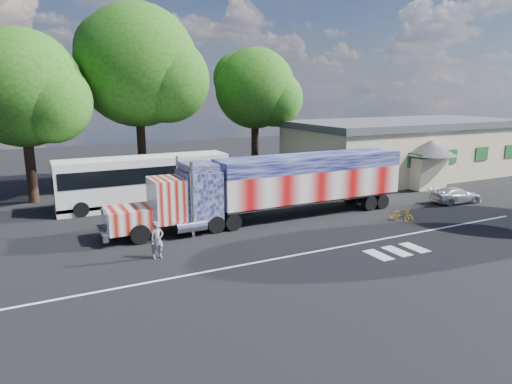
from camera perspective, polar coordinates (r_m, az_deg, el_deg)
name	(u,v)px	position (r m, az deg, el deg)	size (l,w,h in m)	color
ground	(280,236)	(25.47, 3.05, -5.49)	(100.00, 100.00, 0.00)	black
lane_markings	(347,252)	(23.43, 11.35, -7.35)	(30.00, 2.67, 0.01)	silver
semi_truck	(278,185)	(28.38, 2.74, 0.88)	(19.57, 3.09, 4.17)	black
coach_bus	(145,180)	(32.70, -13.76, 1.42)	(11.75, 2.74, 3.42)	silver
hall_building	(407,148)	(45.46, 18.36, 5.27)	(22.40, 12.80, 5.20)	beige
parked_car	(456,195)	(35.67, 23.69, -0.37)	(1.56, 3.83, 1.11)	silver
woman	(157,240)	(22.37, -12.27, -5.90)	(0.67, 0.44, 1.83)	slate
bicycle	(401,215)	(29.45, 17.67, -2.71)	(0.57, 1.63, 0.85)	gold
tree_ne_a	(256,89)	(43.31, 0.05, 12.76)	(7.79, 7.42, 11.81)	black
tree_nw_a	(24,89)	(35.77, -26.97, 11.40)	(8.47, 8.07, 12.08)	black
tree_n_mid	(140,66)	(38.96, -14.36, 14.98)	(10.23, 9.75, 14.72)	black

